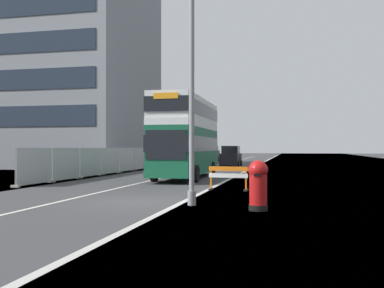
{
  "coord_description": "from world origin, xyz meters",
  "views": [
    {
      "loc": [
        5.54,
        -15.63,
        2.01
      ],
      "look_at": [
        0.14,
        7.92,
        2.2
      ],
      "focal_mm": 41.56,
      "sensor_mm": 36.0,
      "label": 1
    }
  ],
  "objects_px": {
    "roadworks_barrier": "(228,175)",
    "red_pillar_postbox": "(258,183)",
    "car_receding_far": "(212,154)",
    "lamppost_foreground": "(192,97)",
    "car_oncoming_near": "(231,157)",
    "car_receding_mid": "(208,155)",
    "double_decker_bus": "(187,136)"
  },
  "relations": [
    {
      "from": "double_decker_bus",
      "to": "car_receding_mid",
      "type": "bearing_deg",
      "value": 98.16
    },
    {
      "from": "double_decker_bus",
      "to": "lamppost_foreground",
      "type": "xyz_separation_m",
      "value": [
        3.37,
        -13.17,
        1.04
      ]
    },
    {
      "from": "lamppost_foreground",
      "to": "car_receding_far",
      "type": "bearing_deg",
      "value": 99.6
    },
    {
      "from": "red_pillar_postbox",
      "to": "double_decker_bus",
      "type": "bearing_deg",
      "value": 112.32
    },
    {
      "from": "car_oncoming_near",
      "to": "car_receding_far",
      "type": "bearing_deg",
      "value": 107.4
    },
    {
      "from": "roadworks_barrier",
      "to": "red_pillar_postbox",
      "type": "bearing_deg",
      "value": -73.47
    },
    {
      "from": "roadworks_barrier",
      "to": "car_receding_mid",
      "type": "distance_m",
      "value": 37.41
    },
    {
      "from": "roadworks_barrier",
      "to": "car_receding_mid",
      "type": "xyz_separation_m",
      "value": [
        -7.99,
        36.54,
        0.3
      ]
    },
    {
      "from": "car_receding_far",
      "to": "roadworks_barrier",
      "type": "bearing_deg",
      "value": -78.58
    },
    {
      "from": "red_pillar_postbox",
      "to": "car_receding_far",
      "type": "relative_size",
      "value": 0.4
    },
    {
      "from": "car_oncoming_near",
      "to": "car_receding_far",
      "type": "relative_size",
      "value": 1.02
    },
    {
      "from": "lamppost_foreground",
      "to": "roadworks_barrier",
      "type": "bearing_deg",
      "value": 85.16
    },
    {
      "from": "red_pillar_postbox",
      "to": "roadworks_barrier",
      "type": "bearing_deg",
      "value": 106.53
    },
    {
      "from": "car_oncoming_near",
      "to": "car_receding_mid",
      "type": "xyz_separation_m",
      "value": [
        -4.37,
        9.62,
        0.0
      ]
    },
    {
      "from": "lamppost_foreground",
      "to": "car_receding_far",
      "type": "height_order",
      "value": "lamppost_foreground"
    },
    {
      "from": "double_decker_bus",
      "to": "roadworks_barrier",
      "type": "distance_m",
      "value": 8.75
    },
    {
      "from": "red_pillar_postbox",
      "to": "car_receding_far",
      "type": "xyz_separation_m",
      "value": [
        -10.6,
        49.53,
        0.2
      ]
    },
    {
      "from": "roadworks_barrier",
      "to": "lamppost_foreground",
      "type": "bearing_deg",
      "value": -94.84
    },
    {
      "from": "lamppost_foreground",
      "to": "car_oncoming_near",
      "type": "xyz_separation_m",
      "value": [
        -3.15,
        32.5,
        -2.76
      ]
    },
    {
      "from": "car_oncoming_near",
      "to": "red_pillar_postbox",
      "type": "bearing_deg",
      "value": -80.61
    },
    {
      "from": "car_oncoming_near",
      "to": "car_receding_mid",
      "type": "height_order",
      "value": "car_oncoming_near"
    },
    {
      "from": "car_receding_mid",
      "to": "lamppost_foreground",
      "type": "bearing_deg",
      "value": -79.88
    },
    {
      "from": "roadworks_barrier",
      "to": "double_decker_bus",
      "type": "bearing_deg",
      "value": 116.81
    },
    {
      "from": "lamppost_foreground",
      "to": "roadworks_barrier",
      "type": "distance_m",
      "value": 6.37
    },
    {
      "from": "roadworks_barrier",
      "to": "car_receding_far",
      "type": "relative_size",
      "value": 0.47
    },
    {
      "from": "double_decker_bus",
      "to": "red_pillar_postbox",
      "type": "bearing_deg",
      "value": -67.68
    },
    {
      "from": "lamppost_foreground",
      "to": "car_oncoming_near",
      "type": "bearing_deg",
      "value": 95.54
    },
    {
      "from": "double_decker_bus",
      "to": "lamppost_foreground",
      "type": "distance_m",
      "value": 13.63
    },
    {
      "from": "lamppost_foreground",
      "to": "car_receding_mid",
      "type": "height_order",
      "value": "lamppost_foreground"
    },
    {
      "from": "double_decker_bus",
      "to": "roadworks_barrier",
      "type": "xyz_separation_m",
      "value": [
        3.84,
        -7.6,
        -2.02
      ]
    },
    {
      "from": "roadworks_barrier",
      "to": "car_oncoming_near",
      "type": "xyz_separation_m",
      "value": [
        -3.62,
        26.93,
        0.3
      ]
    },
    {
      "from": "double_decker_bus",
      "to": "car_receding_far",
      "type": "relative_size",
      "value": 2.71
    }
  ]
}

